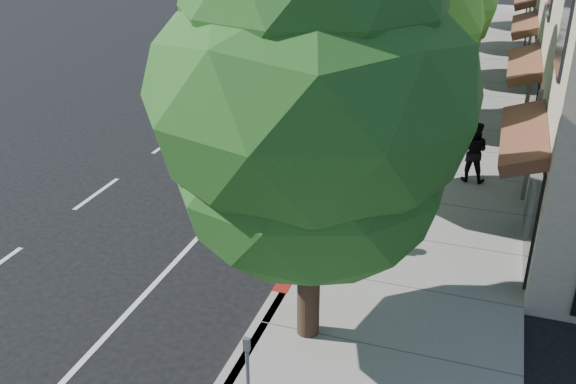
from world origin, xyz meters
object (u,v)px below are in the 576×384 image
at_px(bicycle, 269,239).
at_px(white_pickup, 403,54).
at_px(dark_suv_far, 407,31).
at_px(street_tree_2, 421,4).
at_px(cyclist, 321,211).
at_px(dark_sedan, 342,86).
at_px(street_tree_1, 386,26).
at_px(pedestrian, 473,152).
at_px(silver_suv, 306,111).
at_px(street_tree_0, 312,102).

relative_size(bicycle, white_pickup, 0.28).
bearing_deg(bicycle, dark_suv_far, -4.44).
bearing_deg(dark_suv_far, street_tree_2, -86.16).
height_order(cyclist, dark_sedan, cyclist).
height_order(street_tree_1, dark_suv_far, street_tree_1).
bearing_deg(cyclist, pedestrian, -13.97).
xyz_separation_m(silver_suv, dark_sedan, (0.28, 3.63, -0.15)).
bearing_deg(pedestrian, white_pickup, -67.53).
relative_size(street_tree_1, bicycle, 4.20).
bearing_deg(cyclist, street_tree_1, 5.58).
bearing_deg(dark_suv_far, cyclist, -92.20).
bearing_deg(street_tree_2, silver_suv, -146.90).
distance_m(dark_sedan, pedestrian, 7.78).
bearing_deg(street_tree_0, cyclist, 101.83).
height_order(street_tree_2, dark_sedan, street_tree_2).
height_order(street_tree_1, cyclist, street_tree_1).
relative_size(bicycle, silver_suv, 0.28).
relative_size(street_tree_2, cyclist, 3.46).
bearing_deg(dark_sedan, silver_suv, -98.75).
bearing_deg(street_tree_2, cyclist, -94.18).
height_order(street_tree_0, street_tree_2, street_tree_0).
bearing_deg(dark_suv_far, pedestrian, -81.04).
height_order(bicycle, silver_suv, silver_suv).
bearing_deg(dark_suv_far, silver_suv, -100.43).
relative_size(street_tree_1, dark_sedan, 1.73).
bearing_deg(silver_suv, dark_suv_far, 84.13).
bearing_deg(dark_sedan, street_tree_0, -82.60).
xyz_separation_m(street_tree_2, white_pickup, (-1.40, 6.59, -3.16)).
bearing_deg(cyclist, dark_suv_far, 22.13).
height_order(street_tree_1, white_pickup, street_tree_1).
bearing_deg(dark_sedan, street_tree_1, -73.99).
height_order(street_tree_2, cyclist, street_tree_2).
bearing_deg(dark_sedan, dark_suv_far, 81.44).
bearing_deg(bicycle, dark_sedan, 0.44).
height_order(silver_suv, dark_suv_far, silver_suv).
distance_m(street_tree_0, bicycle, 4.95).
height_order(cyclist, white_pickup, cyclist).
height_order(white_pickup, dark_suv_far, white_pickup).
bearing_deg(cyclist, bicycle, 142.51).
bearing_deg(street_tree_1, dark_suv_far, 96.62).
height_order(street_tree_1, silver_suv, street_tree_1).
relative_size(street_tree_1, white_pickup, 1.18).
xyz_separation_m(street_tree_2, silver_suv, (-3.10, -2.02, -3.21)).
distance_m(street_tree_2, white_pickup, 7.44).
distance_m(silver_suv, dark_sedan, 3.65).
relative_size(street_tree_0, white_pickup, 1.20).
bearing_deg(street_tree_0, dark_sedan, 101.69).
bearing_deg(street_tree_2, street_tree_1, -90.00).
height_order(street_tree_0, white_pickup, street_tree_0).
xyz_separation_m(street_tree_0, white_pickup, (-1.40, 18.59, -3.55)).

